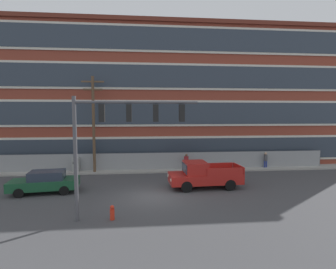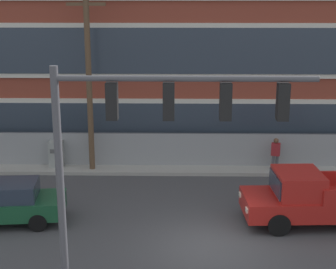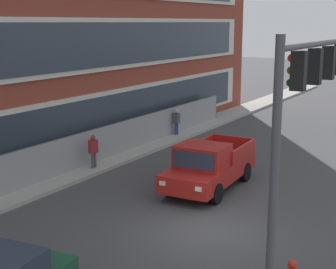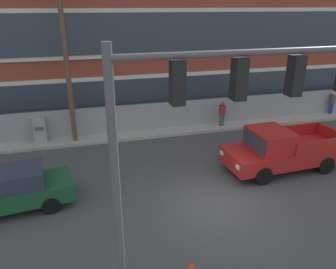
% 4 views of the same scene
% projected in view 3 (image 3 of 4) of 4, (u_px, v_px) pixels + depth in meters
% --- Properties ---
extents(ground_plane, '(160.00, 160.00, 0.00)m').
position_uv_depth(ground_plane, '(208.00, 231.00, 16.78)').
color(ground_plane, '#424244').
extents(sidewalk_building_side, '(80.00, 1.97, 0.16)m').
position_uv_depth(sidewalk_building_side, '(30.00, 189.00, 20.73)').
color(sidewalk_building_side, '#9E9B93').
rests_on(sidewalk_building_side, ground).
extents(chain_link_fence, '(31.89, 0.06, 1.77)m').
position_uv_depth(chain_link_fence, '(56.00, 159.00, 22.08)').
color(chain_link_fence, gray).
rests_on(chain_link_fence, ground).
extents(traffic_signal_mast, '(6.38, 0.43, 6.45)m').
position_uv_depth(traffic_signal_mast, '(306.00, 100.00, 12.46)').
color(traffic_signal_mast, '#4C4C51').
rests_on(traffic_signal_mast, ground).
extents(pickup_truck_red, '(5.50, 2.37, 1.99)m').
position_uv_depth(pickup_truck_red, '(209.00, 167.00, 20.84)').
color(pickup_truck_red, '#AD1E19').
rests_on(pickup_truck_red, ground).
extents(pedestrian_near_cabinet, '(0.32, 0.44, 1.69)m').
position_uv_depth(pedestrian_near_cabinet, '(176.00, 121.00, 30.27)').
color(pedestrian_near_cabinet, navy).
rests_on(pedestrian_near_cabinet, ground).
extents(pedestrian_by_fence, '(0.45, 0.35, 1.69)m').
position_uv_depth(pedestrian_by_fence, '(93.00, 150.00, 23.34)').
color(pedestrian_by_fence, '#4C4C51').
rests_on(pedestrian_by_fence, ground).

